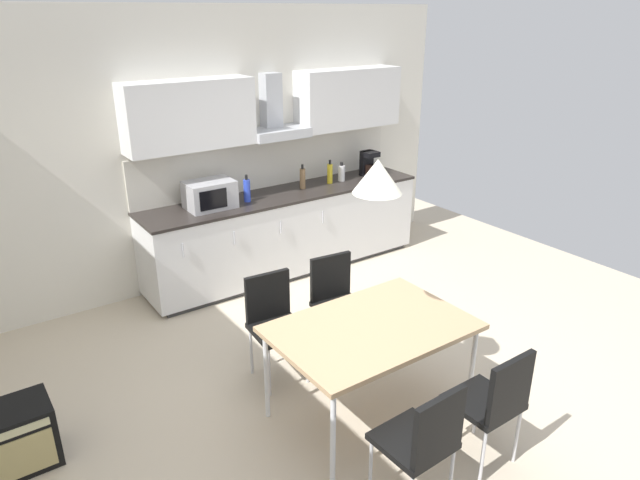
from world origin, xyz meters
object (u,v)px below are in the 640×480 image
object	(u,v)px
bottle_brown	(303,178)
guitar_amp	(12,439)
dining_table	(372,331)
microwave	(210,195)
bottle_yellow	(330,173)
chair_near_left	(424,437)
chair_near_right	(495,398)
bottle_white	(341,173)
chair_far_left	(274,316)
coffee_maker	(368,163)
pendant_lamp	(378,176)
chair_far_right	(336,296)
bottle_blue	(247,190)

from	to	relation	value
bottle_brown	guitar_amp	distance (m)	3.80
guitar_amp	dining_table	bearing A→B (deg)	-22.50
microwave	bottle_yellow	size ratio (longest dim) A/B	1.75
guitar_amp	bottle_yellow	bearing A→B (deg)	23.45
chair_near_left	chair_near_right	size ratio (longest dim) A/B	1.00
bottle_white	bottle_yellow	distance (m)	0.17
microwave	chair_far_left	size ratio (longest dim) A/B	0.55
coffee_maker	pendant_lamp	bearing A→B (deg)	-128.94
dining_table	chair_far_left	xyz separation A→B (m)	(-0.30, 0.85, -0.18)
chair_far_right	coffee_maker	bearing A→B (deg)	44.37
dining_table	chair_near_left	bearing A→B (deg)	-109.98
bottle_yellow	chair_near_left	bearing A→B (deg)	-117.79
bottle_yellow	chair_far_left	xyz separation A→B (m)	(-1.78, -1.69, -0.52)
coffee_maker	dining_table	size ratio (longest dim) A/B	0.22
dining_table	chair_near_right	distance (m)	0.92
bottle_brown	bottle_blue	bearing A→B (deg)	-175.66
chair_far_left	pendant_lamp	distance (m)	1.58
bottle_yellow	dining_table	size ratio (longest dim) A/B	0.20
bottle_yellow	bottle_white	bearing A→B (deg)	0.47
coffee_maker	chair_far_right	size ratio (longest dim) A/B	0.34
chair_far_left	chair_far_right	world-z (taller)	same
bottle_white	bottle_blue	world-z (taller)	bottle_blue
bottle_white	dining_table	world-z (taller)	bottle_white
pendant_lamp	bottle_white	bearing A→B (deg)	57.06
bottle_yellow	chair_near_left	world-z (taller)	bottle_yellow
bottle_blue	chair_far_right	distance (m)	1.72
chair_far_left	chair_near_left	distance (m)	1.69
bottle_yellow	chair_near_right	xyz separation A→B (m)	(-1.17, -3.38, -0.52)
bottle_white	guitar_amp	distance (m)	4.28
chair_near_left	bottle_yellow	bearing A→B (deg)	62.21
coffee_maker	chair_far_right	bearing A→B (deg)	-135.63
bottle_white	bottle_brown	size ratio (longest dim) A/B	0.80
chair_far_left	pendant_lamp	world-z (taller)	pendant_lamp
chair_far_left	guitar_amp	bearing A→B (deg)	177.58
microwave	chair_far_right	size ratio (longest dim) A/B	0.55
bottle_blue	guitar_amp	size ratio (longest dim) A/B	0.55
dining_table	guitar_amp	xyz separation A→B (m)	(-2.24, 0.93, -0.49)
chair_far_right	guitar_amp	bearing A→B (deg)	178.17
bottle_blue	pendant_lamp	distance (m)	2.63
coffee_maker	chair_near_right	xyz separation A→B (m)	(-1.74, -3.39, -0.55)
bottle_blue	chair_far_left	distance (m)	1.85
bottle_yellow	pendant_lamp	size ratio (longest dim) A/B	0.86
bottle_blue	chair_near_left	size ratio (longest dim) A/B	0.33
chair_near_right	bottle_brown	bearing A→B (deg)	76.89
dining_table	guitar_amp	distance (m)	2.47
bottle_brown	bottle_yellow	bearing A→B (deg)	-0.36
bottle_white	bottle_yellow	bearing A→B (deg)	-179.53
dining_table	bottle_blue	bearing A→B (deg)	81.62
coffee_maker	chair_far_right	xyz separation A→B (m)	(-1.74, -1.70, -0.55)
bottle_yellow	chair_near_left	xyz separation A→B (m)	(-1.78, -3.38, -0.52)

